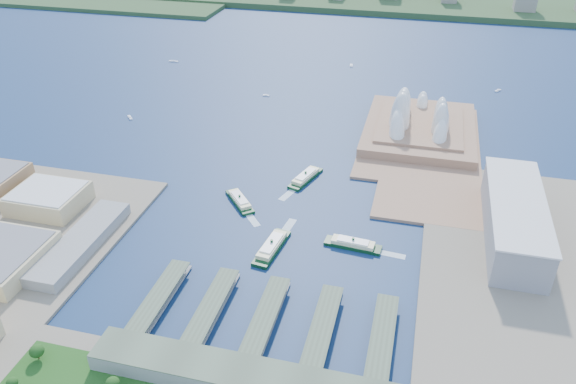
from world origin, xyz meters
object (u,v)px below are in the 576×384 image
(ferry_c, at_px, (272,245))
(ferry_b, at_px, (306,176))
(toaster_building, at_px, (514,219))
(ferry_d, at_px, (353,242))
(ferry_a, at_px, (240,199))
(opera_house, at_px, (422,110))

(ferry_c, bearing_deg, ferry_b, -83.08)
(toaster_building, bearing_deg, ferry_d, -160.30)
(ferry_a, relative_size, ferry_d, 0.98)
(opera_house, relative_size, ferry_d, 3.63)
(ferry_d, bearing_deg, ferry_b, 37.03)
(ferry_a, relative_size, ferry_c, 0.87)
(ferry_d, bearing_deg, opera_house, -5.18)
(opera_house, distance_m, ferry_b, 182.32)
(opera_house, xyz_separation_m, ferry_d, (-43.70, -247.89, -27.31))
(opera_house, height_order, ferry_c, opera_house)
(toaster_building, xyz_separation_m, ferry_c, (-201.02, -69.44, -15.26))
(ferry_a, height_order, ferry_c, ferry_c)
(toaster_building, height_order, ferry_c, toaster_building)
(opera_house, distance_m, ferry_d, 253.19)
(opera_house, bearing_deg, ferry_a, -128.47)
(ferry_b, bearing_deg, ferry_d, -40.34)
(ferry_d, bearing_deg, ferry_a, 74.48)
(opera_house, height_order, toaster_building, opera_house)
(toaster_building, distance_m, ferry_d, 142.90)
(opera_house, height_order, ferry_b, opera_house)
(toaster_building, relative_size, ferry_d, 3.12)
(ferry_a, height_order, ferry_d, ferry_d)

